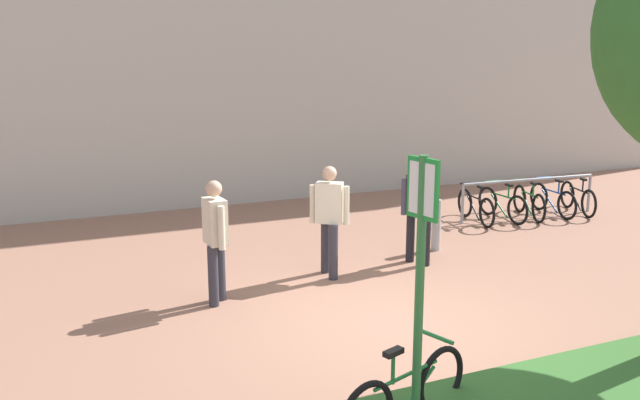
{
  "coord_description": "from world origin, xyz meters",
  "views": [
    {
      "loc": [
        -4.02,
        -6.9,
        3.39
      ],
      "look_at": [
        -0.16,
        2.05,
        1.22
      ],
      "focal_mm": 37.44,
      "sensor_mm": 36.0,
      "label": 1
    }
  ],
  "objects_px": {
    "bike_at_sign": "(406,395)",
    "person_casual_tan": "(215,234)",
    "bollard_steel": "(436,225)",
    "person_shirt_blue": "(329,214)",
    "bike_rack_cluster": "(528,201)",
    "parking_sign_post": "(420,259)",
    "person_suited_navy": "(419,205)"
  },
  "relations": [
    {
      "from": "bike_at_sign",
      "to": "person_casual_tan",
      "type": "height_order",
      "value": "person_casual_tan"
    },
    {
      "from": "bike_at_sign",
      "to": "person_shirt_blue",
      "type": "relative_size",
      "value": 0.94
    },
    {
      "from": "bike_at_sign",
      "to": "person_shirt_blue",
      "type": "bearing_deg",
      "value": 75.03
    },
    {
      "from": "bike_at_sign",
      "to": "bike_rack_cluster",
      "type": "bearing_deg",
      "value": 42.76
    },
    {
      "from": "parking_sign_post",
      "to": "person_suited_navy",
      "type": "bearing_deg",
      "value": 58.24
    },
    {
      "from": "bike_at_sign",
      "to": "person_suited_navy",
      "type": "height_order",
      "value": "person_suited_navy"
    },
    {
      "from": "bollard_steel",
      "to": "person_suited_navy",
      "type": "relative_size",
      "value": 0.52
    },
    {
      "from": "person_casual_tan",
      "to": "bike_at_sign",
      "type": "bearing_deg",
      "value": -78.76
    },
    {
      "from": "bollard_steel",
      "to": "person_shirt_blue",
      "type": "relative_size",
      "value": 0.52
    },
    {
      "from": "person_suited_navy",
      "to": "person_shirt_blue",
      "type": "bearing_deg",
      "value": 179.59
    },
    {
      "from": "bollard_steel",
      "to": "bike_at_sign",
      "type": "bearing_deg",
      "value": -125.66
    },
    {
      "from": "bollard_steel",
      "to": "person_shirt_blue",
      "type": "bearing_deg",
      "value": -167.14
    },
    {
      "from": "person_shirt_blue",
      "to": "bike_at_sign",
      "type": "bearing_deg",
      "value": -104.97
    },
    {
      "from": "person_suited_navy",
      "to": "bollard_steel",
      "type": "bearing_deg",
      "value": 37.49
    },
    {
      "from": "bike_at_sign",
      "to": "person_casual_tan",
      "type": "bearing_deg",
      "value": 101.24
    },
    {
      "from": "parking_sign_post",
      "to": "person_casual_tan",
      "type": "distance_m",
      "value": 4.04
    },
    {
      "from": "parking_sign_post",
      "to": "person_casual_tan",
      "type": "xyz_separation_m",
      "value": [
        -0.78,
        3.91,
        -0.69
      ]
    },
    {
      "from": "bike_rack_cluster",
      "to": "person_shirt_blue",
      "type": "height_order",
      "value": "person_shirt_blue"
    },
    {
      "from": "bike_rack_cluster",
      "to": "person_suited_navy",
      "type": "xyz_separation_m",
      "value": [
        -3.75,
        -1.77,
        0.64
      ]
    },
    {
      "from": "person_shirt_blue",
      "to": "person_suited_navy",
      "type": "xyz_separation_m",
      "value": [
        1.58,
        -0.01,
        0.0
      ]
    },
    {
      "from": "bike_at_sign",
      "to": "bollard_steel",
      "type": "relative_size",
      "value": 1.79
    },
    {
      "from": "bike_rack_cluster",
      "to": "person_casual_tan",
      "type": "relative_size",
      "value": 1.86
    },
    {
      "from": "person_shirt_blue",
      "to": "bike_rack_cluster",
      "type": "bearing_deg",
      "value": 18.24
    },
    {
      "from": "parking_sign_post",
      "to": "person_shirt_blue",
      "type": "distance_m",
      "value": 4.52
    },
    {
      "from": "person_casual_tan",
      "to": "person_shirt_blue",
      "type": "xyz_separation_m",
      "value": [
        1.88,
        0.43,
        0.0
      ]
    },
    {
      "from": "bike_rack_cluster",
      "to": "bollard_steel",
      "type": "distance_m",
      "value": 3.31
    },
    {
      "from": "bollard_steel",
      "to": "person_casual_tan",
      "type": "distance_m",
      "value": 4.29
    },
    {
      "from": "bollard_steel",
      "to": "person_casual_tan",
      "type": "relative_size",
      "value": 0.52
    },
    {
      "from": "person_shirt_blue",
      "to": "person_suited_navy",
      "type": "bearing_deg",
      "value": -0.41
    },
    {
      "from": "bike_at_sign",
      "to": "bike_rack_cluster",
      "type": "height_order",
      "value": "bike_at_sign"
    },
    {
      "from": "bike_rack_cluster",
      "to": "bike_at_sign",
      "type": "bearing_deg",
      "value": -137.24
    },
    {
      "from": "parking_sign_post",
      "to": "bollard_steel",
      "type": "xyz_separation_m",
      "value": [
        3.37,
        4.85,
        -1.22
      ]
    }
  ]
}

